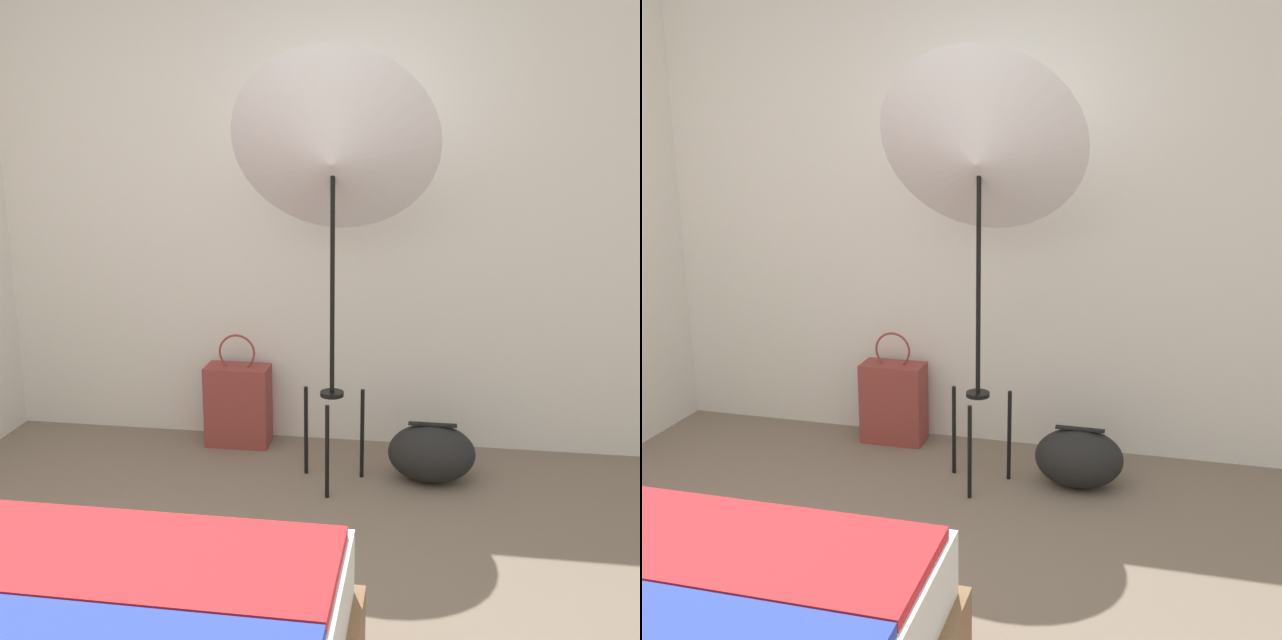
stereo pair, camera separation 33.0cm
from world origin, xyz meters
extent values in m
cube|color=silver|center=(0.00, 2.23, 1.30)|extent=(8.00, 0.05, 2.60)
cube|color=red|center=(-0.09, 0.08, 0.51)|extent=(1.59, 0.46, 0.04)
cylinder|color=black|center=(0.47, 1.50, 0.23)|extent=(0.02, 0.02, 0.46)
cylinder|color=black|center=(0.33, 1.74, 0.23)|extent=(0.02, 0.02, 0.46)
cylinder|color=black|center=(0.61, 1.74, 0.23)|extent=(0.02, 0.02, 0.46)
cylinder|color=black|center=(0.47, 1.66, 0.46)|extent=(0.11, 0.11, 0.02)
cylinder|color=black|center=(0.47, 1.66, 1.02)|extent=(0.02, 0.02, 1.12)
cone|color=silver|center=(0.47, 1.66, 1.58)|extent=(0.96, 0.65, 0.90)
cube|color=brown|center=(-0.10, 2.06, 0.22)|extent=(0.35, 0.18, 0.45)
torus|color=brown|center=(-0.10, 2.06, 0.53)|extent=(0.20, 0.01, 0.20)
ellipsoid|color=black|center=(0.96, 1.75, 0.15)|extent=(0.43, 0.29, 0.29)
cube|color=black|center=(0.96, 1.75, 0.30)|extent=(0.23, 0.04, 0.01)
camera|label=1|loc=(0.92, -1.70, 1.66)|focal=42.00mm
camera|label=2|loc=(1.24, -1.64, 1.66)|focal=42.00mm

